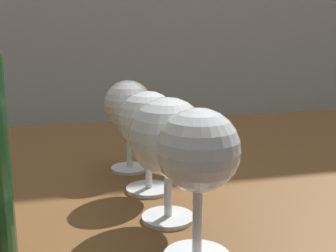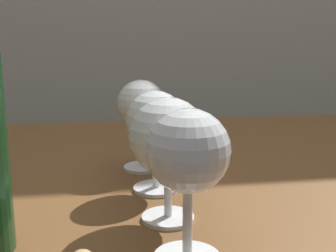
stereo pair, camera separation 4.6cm
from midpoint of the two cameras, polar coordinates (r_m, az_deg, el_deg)
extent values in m
cube|color=brown|center=(0.68, 0.04, -6.76)|extent=(1.44, 0.78, 0.03)
cylinder|color=white|center=(0.40, 0.53, -11.96)|extent=(0.01, 0.01, 0.08)
sphere|color=white|center=(0.38, 0.55, -3.25)|extent=(0.08, 0.08, 0.08)
ellipsoid|color=maroon|center=(0.38, 0.55, -3.54)|extent=(0.07, 0.07, 0.03)
cylinder|color=white|center=(0.50, -2.73, -12.09)|extent=(0.06, 0.06, 0.00)
cylinder|color=white|center=(0.48, -2.77, -8.35)|extent=(0.01, 0.01, 0.06)
sphere|color=white|center=(0.47, -2.85, -1.42)|extent=(0.09, 0.09, 0.09)
ellipsoid|color=pink|center=(0.47, -2.84, -1.89)|extent=(0.08, 0.08, 0.03)
cylinder|color=white|center=(0.58, -4.85, -8.35)|extent=(0.06, 0.06, 0.00)
cylinder|color=white|center=(0.57, -4.91, -5.06)|extent=(0.01, 0.01, 0.07)
sphere|color=white|center=(0.56, -5.02, 0.64)|extent=(0.08, 0.08, 0.08)
ellipsoid|color=#380711|center=(0.56, -5.01, 0.42)|extent=(0.07, 0.07, 0.03)
cylinder|color=white|center=(0.67, -7.08, -5.63)|extent=(0.06, 0.06, 0.00)
cylinder|color=white|center=(0.66, -7.17, -2.37)|extent=(0.01, 0.01, 0.07)
sphere|color=white|center=(0.65, -7.31, 2.84)|extent=(0.07, 0.07, 0.07)
ellipsoid|color=gold|center=(0.65, -7.30, 2.58)|extent=(0.06, 0.06, 0.03)
camera|label=1|loc=(0.02, -92.86, -0.62)|focal=46.07mm
camera|label=2|loc=(0.02, 87.14, 0.62)|focal=46.07mm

